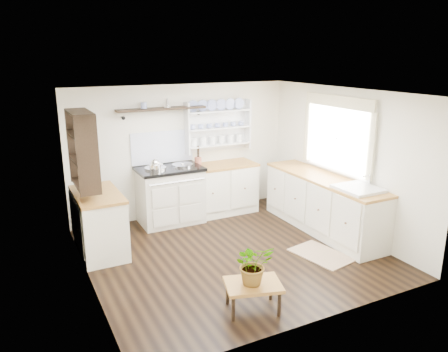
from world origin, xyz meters
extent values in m
cube|color=black|center=(0.00, 0.00, 0.00)|extent=(4.00, 3.80, 0.01)
cube|color=#ECE5CC|center=(0.00, 1.90, 1.15)|extent=(4.00, 0.02, 2.30)
cube|color=#ECE5CC|center=(2.00, 0.00, 1.15)|extent=(0.02, 3.80, 2.30)
cube|color=#ECE5CC|center=(-2.00, 0.00, 1.15)|extent=(0.02, 3.80, 2.30)
cube|color=white|center=(0.00, 0.00, 2.30)|extent=(4.00, 3.80, 0.01)
cube|color=white|center=(1.96, 0.15, 1.50)|extent=(0.04, 1.40, 1.00)
cube|color=white|center=(1.94, 0.15, 1.50)|extent=(0.02, 1.50, 1.10)
cube|color=beige|center=(1.92, 0.15, 2.08)|extent=(0.04, 1.55, 0.18)
cube|color=beige|center=(-0.38, 1.57, 0.46)|extent=(1.04, 0.68, 0.91)
cube|color=black|center=(-0.38, 1.57, 0.94)|extent=(1.08, 0.72, 0.05)
cylinder|color=silver|center=(-0.61, 1.57, 0.98)|extent=(0.35, 0.35, 0.03)
cylinder|color=silver|center=(-0.14, 1.57, 0.98)|extent=(0.35, 0.35, 0.03)
cylinder|color=silver|center=(-0.38, 1.19, 0.81)|extent=(0.94, 0.02, 0.02)
cube|color=beige|center=(0.60, 1.60, 0.44)|extent=(1.25, 0.60, 0.88)
cube|color=brown|center=(0.60, 1.60, 0.88)|extent=(1.27, 0.63, 0.04)
cube|color=beige|center=(1.70, 0.10, 0.44)|extent=(0.60, 2.40, 0.88)
cube|color=brown|center=(1.70, 0.10, 0.88)|extent=(0.62, 2.43, 0.04)
cube|color=white|center=(1.70, -0.65, 0.80)|extent=(0.55, 0.60, 0.28)
cylinder|color=silver|center=(1.90, -0.65, 1.00)|extent=(0.02, 0.02, 0.22)
cube|color=beige|center=(-1.70, 0.90, 0.44)|extent=(0.60, 1.10, 0.88)
cube|color=brown|center=(-1.70, 0.90, 0.88)|extent=(0.62, 1.13, 0.04)
cube|color=white|center=(0.65, 1.88, 1.55)|extent=(1.20, 0.03, 0.90)
cube|color=white|center=(0.65, 1.79, 1.55)|extent=(1.20, 0.22, 0.02)
cylinder|color=navy|center=(0.65, 1.80, 1.82)|extent=(0.20, 0.02, 0.20)
cube|color=black|center=(-0.40, 1.77, 1.92)|extent=(1.50, 0.24, 0.04)
cone|color=black|center=(-1.05, 1.84, 1.81)|extent=(0.06, 0.20, 0.06)
cone|color=black|center=(0.25, 1.84, 1.81)|extent=(0.06, 0.20, 0.06)
cube|color=black|center=(-1.84, 0.90, 1.55)|extent=(0.28, 0.80, 1.05)
cylinder|color=brown|center=(0.20, 1.68, 0.98)|extent=(0.12, 0.12, 0.14)
cube|color=brown|center=(-0.49, -1.40, 0.31)|extent=(0.72, 0.60, 0.04)
cylinder|color=black|center=(-0.78, -1.49, 0.15)|extent=(0.04, 0.04, 0.29)
cylinder|color=black|center=(-0.69, -1.16, 0.15)|extent=(0.04, 0.04, 0.29)
cylinder|color=black|center=(-0.29, -1.64, 0.15)|extent=(0.04, 0.04, 0.29)
cylinder|color=black|center=(-0.19, -1.31, 0.15)|extent=(0.04, 0.04, 0.29)
imported|color=#3F7233|center=(-0.49, -1.40, 0.57)|extent=(0.48, 0.43, 0.47)
cube|color=#9C805B|center=(1.10, -0.65, 0.01)|extent=(0.70, 0.94, 0.02)
camera|label=1|loc=(-2.74, -5.13, 2.79)|focal=35.00mm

